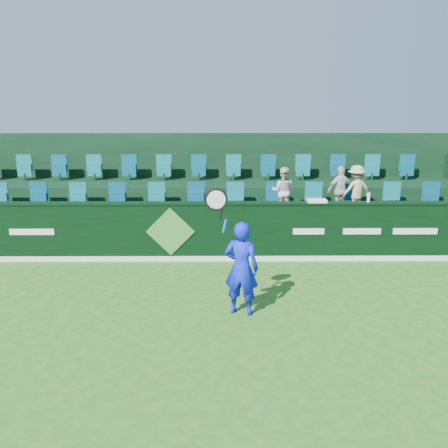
{
  "coord_description": "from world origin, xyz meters",
  "views": [
    {
      "loc": [
        1.13,
        -6.89,
        3.6
      ],
      "look_at": [
        1.19,
        2.8,
        1.15
      ],
      "focal_mm": 40.0,
      "sensor_mm": 36.0,
      "label": 1
    }
  ],
  "objects_px": {
    "spectator_left": "(283,191)",
    "drinks_bottle": "(369,197)",
    "tennis_player": "(241,267)",
    "towel": "(317,201)",
    "spectator_middle": "(340,191)",
    "spectator_right": "(356,190)"
  },
  "relations": [
    {
      "from": "spectator_left",
      "to": "drinks_bottle",
      "type": "height_order",
      "value": "spectator_left"
    },
    {
      "from": "tennis_player",
      "to": "towel",
      "type": "bearing_deg",
      "value": 58.24
    },
    {
      "from": "spectator_middle",
      "to": "spectator_right",
      "type": "distance_m",
      "value": 0.38
    },
    {
      "from": "tennis_player",
      "to": "drinks_bottle",
      "type": "height_order",
      "value": "tennis_player"
    },
    {
      "from": "tennis_player",
      "to": "spectator_middle",
      "type": "height_order",
      "value": "tennis_player"
    },
    {
      "from": "towel",
      "to": "drinks_bottle",
      "type": "bearing_deg",
      "value": 0.0
    },
    {
      "from": "spectator_middle",
      "to": "drinks_bottle",
      "type": "relative_size",
      "value": 5.73
    },
    {
      "from": "towel",
      "to": "drinks_bottle",
      "type": "distance_m",
      "value": 1.16
    },
    {
      "from": "tennis_player",
      "to": "spectator_left",
      "type": "xyz_separation_m",
      "value": [
        1.19,
        4.04,
        0.56
      ]
    },
    {
      "from": "tennis_player",
      "to": "spectator_left",
      "type": "relative_size",
      "value": 1.9
    },
    {
      "from": "spectator_left",
      "to": "drinks_bottle",
      "type": "distance_m",
      "value": 2.1
    },
    {
      "from": "spectator_middle",
      "to": "towel",
      "type": "relative_size",
      "value": 2.87
    },
    {
      "from": "spectator_left",
      "to": "tennis_player",
      "type": "bearing_deg",
      "value": 87.7
    },
    {
      "from": "drinks_bottle",
      "to": "tennis_player",
      "type": "bearing_deg",
      "value": -135.43
    },
    {
      "from": "towel",
      "to": "spectator_right",
      "type": "bearing_deg",
      "value": 43.7
    },
    {
      "from": "towel",
      "to": "drinks_bottle",
      "type": "relative_size",
      "value": 2.0
    },
    {
      "from": "tennis_player",
      "to": "spectator_middle",
      "type": "relative_size",
      "value": 1.86
    },
    {
      "from": "tennis_player",
      "to": "spectator_middle",
      "type": "xyz_separation_m",
      "value": [
        2.6,
        4.04,
        0.57
      ]
    },
    {
      "from": "towel",
      "to": "tennis_player",
      "type": "bearing_deg",
      "value": -121.76
    },
    {
      "from": "drinks_bottle",
      "to": "spectator_middle",
      "type": "bearing_deg",
      "value": 108.05
    },
    {
      "from": "spectator_left",
      "to": "drinks_bottle",
      "type": "bearing_deg",
      "value": 161.84
    },
    {
      "from": "spectator_middle",
      "to": "towel",
      "type": "bearing_deg",
      "value": 38.01
    }
  ]
}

